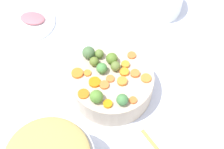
{
  "coord_description": "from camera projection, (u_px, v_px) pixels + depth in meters",
  "views": [
    {
      "loc": [
        0.37,
        0.42,
        0.98
      ],
      "look_at": [
        -0.01,
        -0.02,
        0.12
      ],
      "focal_mm": 51.73,
      "sensor_mm": 36.0,
      "label": 1
    }
  ],
  "objects": [
    {
      "name": "tabletop",
      "position": [
        113.0,
        97.0,
        1.12
      ],
      "size": [
        2.4,
        2.4,
        0.02
      ],
      "primitive_type": "cube",
      "color": "silver",
      "rests_on": "ground"
    },
    {
      "name": "serving_bowl_carrots",
      "position": [
        112.0,
        84.0,
        1.08
      ],
      "size": [
        0.28,
        0.28,
        0.09
      ],
      "primitive_type": "cylinder",
      "color": "#C0AF96",
      "rests_on": "tabletop"
    },
    {
      "name": "carrot_slice_0",
      "position": [
        125.0,
        73.0,
        1.05
      ],
      "size": [
        0.04,
        0.04,
        0.01
      ],
      "primitive_type": "cylinder",
      "rotation": [
        0.0,
        0.0,
        5.32
      ],
      "color": "orange",
      "rests_on": "serving_bowl_carrots"
    },
    {
      "name": "carrot_slice_1",
      "position": [
        125.0,
        64.0,
        1.07
      ],
      "size": [
        0.03,
        0.03,
        0.01
      ],
      "primitive_type": "cylinder",
      "rotation": [
        0.0,
        0.0,
        0.04
      ],
      "color": "orange",
      "rests_on": "serving_bowl_carrots"
    },
    {
      "name": "carrot_slice_2",
      "position": [
        146.0,
        78.0,
        1.04
      ],
      "size": [
        0.05,
        0.05,
        0.01
      ],
      "primitive_type": "cylinder",
      "rotation": [
        0.0,
        0.0,
        0.71
      ],
      "color": "orange",
      "rests_on": "serving_bowl_carrots"
    },
    {
      "name": "carrot_slice_3",
      "position": [
        95.0,
        82.0,
        1.03
      ],
      "size": [
        0.05,
        0.05,
        0.01
      ],
      "primitive_type": "cylinder",
      "rotation": [
        0.0,
        0.0,
        3.37
      ],
      "color": "orange",
      "rests_on": "serving_bowl_carrots"
    },
    {
      "name": "carrot_slice_4",
      "position": [
        108.0,
        104.0,
        0.98
      ],
      "size": [
        0.03,
        0.03,
        0.01
      ],
      "primitive_type": "cylinder",
      "rotation": [
        0.0,
        0.0,
        3.21
      ],
      "color": "orange",
      "rests_on": "serving_bowl_carrots"
    },
    {
      "name": "carrot_slice_5",
      "position": [
        122.0,
        81.0,
        1.03
      ],
      "size": [
        0.04,
        0.04,
        0.01
      ],
      "primitive_type": "cylinder",
      "rotation": [
        0.0,
        0.0,
        4.54
      ],
      "color": "orange",
      "rests_on": "serving_bowl_carrots"
    },
    {
      "name": "carrot_slice_6",
      "position": [
        133.0,
        100.0,
        0.99
      ],
      "size": [
        0.03,
        0.03,
        0.01
      ],
      "primitive_type": "cylinder",
      "rotation": [
        0.0,
        0.0,
        2.7
      ],
      "color": "orange",
      "rests_on": "serving_bowl_carrots"
    },
    {
      "name": "carrot_slice_7",
      "position": [
        77.0,
        73.0,
        1.05
      ],
      "size": [
        0.05,
        0.05,
        0.01
      ],
      "primitive_type": "cylinder",
      "rotation": [
        0.0,
        0.0,
        3.7
      ],
      "color": "orange",
      "rests_on": "serving_bowl_carrots"
    },
    {
      "name": "carrot_slice_8",
      "position": [
        87.0,
        73.0,
        1.05
      ],
      "size": [
        0.04,
        0.04,
        0.01
      ],
      "primitive_type": "cylinder",
      "rotation": [
        0.0,
        0.0,
        0.69
      ],
      "color": "orange",
      "rests_on": "serving_bowl_carrots"
    },
    {
      "name": "carrot_slice_9",
      "position": [
        83.0,
        94.0,
        1.01
      ],
      "size": [
        0.05,
        0.05,
        0.01
      ],
      "primitive_type": "cylinder",
      "rotation": [
        0.0,
        0.0,
        0.52
      ],
      "color": "orange",
      "rests_on": "serving_bowl_carrots"
    },
    {
      "name": "carrot_slice_10",
      "position": [
        135.0,
        73.0,
        1.05
      ],
      "size": [
        0.04,
        0.04,
        0.01
      ],
      "primitive_type": "cylinder",
      "rotation": [
        0.0,
        0.0,
        0.65
      ],
      "color": "orange",
      "rests_on": "serving_bowl_carrots"
    },
    {
      "name": "carrot_slice_11",
      "position": [
        132.0,
        55.0,
        1.09
      ],
      "size": [
        0.04,
        0.04,
        0.01
      ],
      "primitive_type": "cylinder",
      "rotation": [
        0.0,
        0.0,
        5.3
      ],
      "color": "orange",
      "rests_on": "serving_bowl_carrots"
    },
    {
      "name": "carrot_slice_12",
      "position": [
        111.0,
        78.0,
        1.04
      ],
      "size": [
        0.04,
        0.04,
        0.01
      ],
      "primitive_type": "cylinder",
      "rotation": [
        0.0,
        0.0,
        4.03
      ],
      "color": "orange",
      "rests_on": "serving_bowl_carrots"
    },
    {
      "name": "carrot_slice_13",
      "position": [
        104.0,
        85.0,
        1.02
      ],
      "size": [
        0.04,
        0.04,
        0.01
      ],
      "primitive_type": "cylinder",
      "rotation": [
        0.0,
        0.0,
        4.93
      ],
      "color": "orange",
      "rests_on": "serving_bowl_carrots"
    },
    {
      "name": "brussels_sprout_0",
      "position": [
        122.0,
        100.0,
        0.98
      ],
      "size": [
        0.04,
        0.04,
        0.04
      ],
      "primitive_type": "sphere",
      "color": "#427D40",
      "rests_on": "serving_bowl_carrots"
    },
    {
      "name": "brussels_sprout_1",
      "position": [
        112.0,
        59.0,
        1.06
      ],
      "size": [
        0.04,
        0.04,
        0.04
      ],
      "primitive_type": "sphere",
      "color": "#537828",
      "rests_on": "serving_bowl_carrots"
    },
    {
      "name": "brussels_sprout_2",
      "position": [
        89.0,
        53.0,
        1.07
      ],
      "size": [
        0.04,
        0.04,
        0.04
      ],
      "primitive_type": "sphere",
      "color": "#486B3C",
      "rests_on": "serving_bowl_carrots"
    },
    {
      "name": "brussels_sprout_3",
      "position": [
        94.0,
        62.0,
        1.06
      ],
      "size": [
        0.03,
        0.03,
        0.03
      ],
      "primitive_type": "sphere",
      "color": "#5A702A",
      "rests_on": "serving_bowl_carrots"
    },
    {
      "name": "brussels_sprout_4",
      "position": [
        99.0,
        54.0,
        1.08
      ],
      "size": [
        0.03,
        0.03,
        0.03
      ],
      "primitive_type": "sphere",
      "color": "#5C7732",
      "rests_on": "serving_bowl_carrots"
    },
    {
      "name": "brussels_sprout_5",
      "position": [
        96.0,
        97.0,
        0.98
      ],
      "size": [
        0.04,
        0.04,
        0.04
      ],
      "primitive_type": "sphere",
      "color": "#51832E",
      "rests_on": "serving_bowl_carrots"
    },
    {
      "name": "brussels_sprout_6",
      "position": [
        101.0,
        69.0,
        1.04
      ],
      "size": [
        0.04,
        0.04,
        0.04
      ],
      "primitive_type": "sphere",
      "color": "#48883F",
      "rests_on": "serving_bowl_carrots"
    },
    {
      "name": "brussels_sprout_7",
      "position": [
        116.0,
        66.0,
        1.05
      ],
      "size": [
        0.03,
        0.03,
        0.03
      ],
      "primitive_type": "sphere",
      "color": "olive",
      "rests_on": "serving_bowl_carrots"
    },
    {
      "name": "casserole_dish",
      "position": [
        158.0,
        0.0,
        1.31
      ],
      "size": [
        0.2,
        0.2,
        0.08
      ],
      "primitive_type": "cylinder",
      "color": "white",
      "rests_on": "tabletop"
    },
    {
      "name": "ham_plate",
      "position": [
        29.0,
        22.0,
        1.29
      ],
      "size": [
        0.21,
        0.21,
        0.01
      ],
      "primitive_type": "cylinder",
      "color": "white",
      "rests_on": "tabletop"
    },
    {
      "name": "ham_slice_main",
      "position": [
        33.0,
        18.0,
        1.29
      ],
      "size": [
        0.11,
        0.12,
        0.02
      ],
      "primitive_type": "ellipsoid",
      "rotation": [
        0.0,
        0.0,
        5.32
      ],
      "color": "#C46772",
      "rests_on": "ham_plate"
    }
  ]
}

